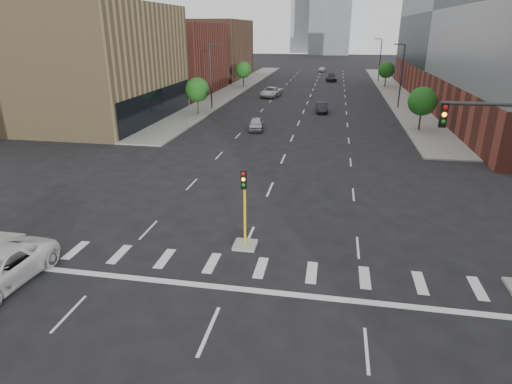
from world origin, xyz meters
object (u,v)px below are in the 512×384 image
(median_traffic_signal, at_px, (245,231))
(car_far_left, at_px, (271,92))
(car_mid_right, at_px, (322,107))
(car_distant, at_px, (322,69))
(car_near_left, at_px, (256,124))
(car_deep_right, at_px, (331,78))

(median_traffic_signal, distance_m, car_far_left, 54.71)
(median_traffic_signal, bearing_deg, car_far_left, 96.98)
(car_mid_right, xyz_separation_m, car_distant, (-2.29, 61.52, -0.01))
(median_traffic_signal, xyz_separation_m, car_mid_right, (2.55, 40.93, -0.28))
(median_traffic_signal, height_order, car_near_left, median_traffic_signal)
(median_traffic_signal, height_order, car_far_left, median_traffic_signal)
(car_near_left, xyz_separation_m, car_far_left, (-2.09, 26.05, 0.12))
(median_traffic_signal, relative_size, car_near_left, 1.08)
(car_near_left, bearing_deg, car_far_left, 87.21)
(car_mid_right, bearing_deg, car_near_left, -124.08)
(median_traffic_signal, relative_size, car_deep_right, 0.84)
(car_mid_right, distance_m, car_deep_right, 39.19)
(median_traffic_signal, bearing_deg, car_near_left, 99.17)
(car_mid_right, relative_size, car_distant, 1.05)
(median_traffic_signal, relative_size, car_mid_right, 1.04)
(car_deep_right, bearing_deg, median_traffic_signal, -97.38)
(car_distant, bearing_deg, car_deep_right, -77.13)
(car_near_left, bearing_deg, car_deep_right, 74.15)
(car_far_left, relative_size, car_deep_right, 1.12)
(car_mid_right, height_order, car_deep_right, car_deep_right)
(car_mid_right, xyz_separation_m, car_far_left, (-9.20, 13.38, 0.12))
(car_far_left, bearing_deg, car_deep_right, 77.10)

